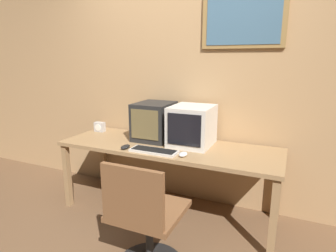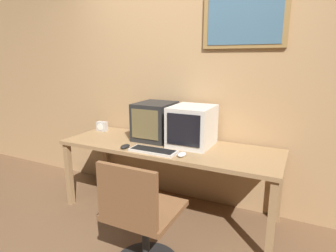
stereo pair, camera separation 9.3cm
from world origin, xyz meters
name	(u,v)px [view 1 (the left image)]	position (x,y,z in m)	size (l,w,h in m)	color
wall_back	(185,79)	(0.01, 1.36, 1.31)	(8.00, 0.08, 2.60)	tan
desk	(168,152)	(0.00, 0.94, 0.64)	(2.10, 0.71, 0.71)	#99754C
monitor_left	(154,121)	(-0.22, 1.08, 0.90)	(0.35, 0.42, 0.38)	black
monitor_right	(192,126)	(0.20, 1.05, 0.89)	(0.38, 0.43, 0.38)	beige
keyboard_main	(154,151)	(-0.03, 0.70, 0.72)	(0.43, 0.15, 0.03)	beige
mouse_near_keyboard	(183,154)	(0.25, 0.70, 0.72)	(0.07, 0.11, 0.03)	silver
mouse_far_corner	(125,147)	(-0.31, 0.68, 0.72)	(0.07, 0.12, 0.03)	black
desk_clock	(100,127)	(-0.92, 1.10, 0.76)	(0.12, 0.07, 0.11)	#B7B2AD
office_chair	(145,225)	(0.19, 0.12, 0.38)	(0.50, 0.50, 0.87)	black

